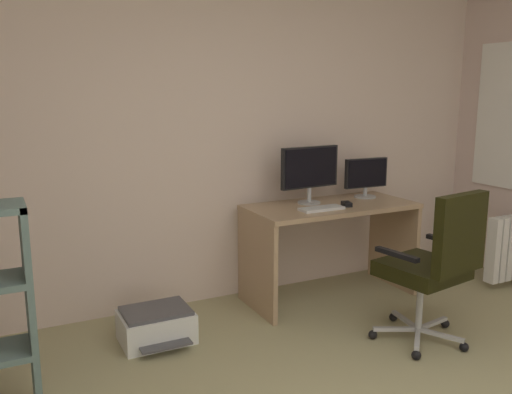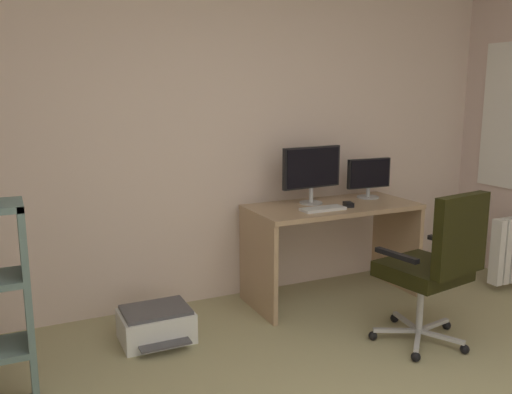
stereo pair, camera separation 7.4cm
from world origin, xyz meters
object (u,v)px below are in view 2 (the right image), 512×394
(monitor_secondary, at_px, (369,176))
(office_chair, at_px, (436,262))
(desk, at_px, (332,231))
(printer, at_px, (156,324))
(monitor_main, at_px, (312,170))
(keyboard, at_px, (323,209))
(computer_mouse, at_px, (348,204))

(monitor_secondary, relative_size, office_chair, 0.38)
(monitor_secondary, bearing_deg, office_chair, -104.88)
(desk, xyz_separation_m, monitor_secondary, (0.42, 0.11, 0.40))
(desk, xyz_separation_m, printer, (-1.46, -0.15, -0.44))
(monitor_main, distance_m, keyboard, 0.36)
(office_chair, distance_m, printer, 1.85)
(computer_mouse, xyz_separation_m, printer, (-1.53, -0.04, -0.67))
(computer_mouse, bearing_deg, monitor_secondary, 48.12)
(computer_mouse, height_order, office_chair, office_chair)
(keyboard, bearing_deg, office_chair, -71.58)
(desk, distance_m, office_chair, 1.00)
(desk, relative_size, monitor_main, 2.53)
(office_chair, bearing_deg, keyboard, 109.10)
(office_chair, bearing_deg, desk, 97.04)
(desk, distance_m, computer_mouse, 0.26)
(monitor_secondary, height_order, printer, monitor_secondary)
(monitor_secondary, height_order, office_chair, monitor_secondary)
(desk, distance_m, keyboard, 0.31)
(monitor_secondary, relative_size, keyboard, 1.16)
(desk, bearing_deg, office_chair, -82.96)
(desk, height_order, office_chair, office_chair)
(desk, bearing_deg, monitor_main, 140.36)
(monitor_secondary, distance_m, printer, 2.07)
(desk, xyz_separation_m, monitor_main, (-0.13, 0.11, 0.48))
(monitor_main, height_order, office_chair, monitor_main)
(printer, bearing_deg, office_chair, -28.04)
(desk, relative_size, computer_mouse, 13.26)
(computer_mouse, distance_m, office_chair, 0.91)
(desk, relative_size, printer, 2.86)
(desk, height_order, printer, desk)
(keyboard, distance_m, office_chair, 0.93)
(office_chair, bearing_deg, monitor_secondary, 75.12)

